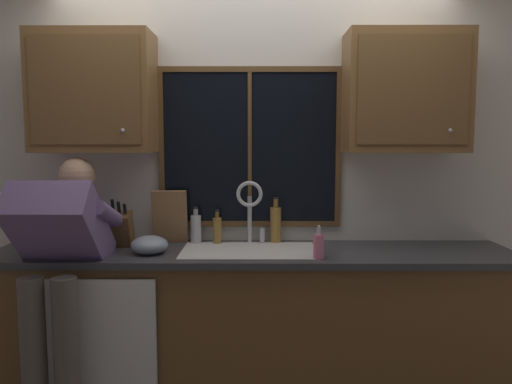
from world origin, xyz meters
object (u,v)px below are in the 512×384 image
object	(u,v)px
bottle_tall_clear	(196,228)
bottle_green_glass	(276,224)
person_standing	(61,259)
cutting_board	(170,217)
soap_dispenser	(319,246)
bottle_amber_small	(217,230)
mixing_bowl	(150,245)
knife_block	(122,229)

from	to	relation	value
bottle_tall_clear	bottle_green_glass	bearing A→B (deg)	3.55
person_standing	bottle_tall_clear	bearing A→B (deg)	35.56
person_standing	cutting_board	xyz separation A→B (m)	(0.51, 0.49, 0.16)
person_standing	soap_dispenser	distance (m)	1.41
bottle_tall_clear	bottle_amber_small	bearing A→B (deg)	-2.82
cutting_board	mixing_bowl	size ratio (longest dim) A/B	1.59
cutting_board	bottle_green_glass	xyz separation A→B (m)	(0.67, 0.03, -0.05)
mixing_bowl	bottle_amber_small	distance (m)	0.47
mixing_bowl	bottle_tall_clear	distance (m)	0.38
mixing_bowl	bottle_amber_small	size ratio (longest dim) A/B	1.01
mixing_bowl	soap_dispenser	world-z (taller)	soap_dispenser
cutting_board	bottle_green_glass	distance (m)	0.68
knife_block	bottle_tall_clear	size ratio (longest dim) A/B	1.38
cutting_board	bottle_tall_clear	bearing A→B (deg)	-2.01
mixing_bowl	bottle_tall_clear	world-z (taller)	bottle_tall_clear
knife_block	bottle_tall_clear	xyz separation A→B (m)	(0.44, 0.11, -0.01)
bottle_tall_clear	bottle_amber_small	world-z (taller)	bottle_tall_clear
person_standing	cutting_board	bearing A→B (deg)	43.76
knife_block	cutting_board	distance (m)	0.31
knife_block	cutting_board	size ratio (longest dim) A/B	0.93
soap_dispenser	bottle_tall_clear	size ratio (longest dim) A/B	0.81
person_standing	knife_block	bearing A→B (deg)	57.69
knife_block	mixing_bowl	world-z (taller)	knife_block
bottle_green_glass	soap_dispenser	bearing A→B (deg)	-63.22
cutting_board	knife_block	bearing A→B (deg)	-156.99
mixing_bowl	bottle_green_glass	xyz separation A→B (m)	(0.74, 0.32, 0.07)
person_standing	mixing_bowl	world-z (taller)	person_standing
soap_dispenser	person_standing	bearing A→B (deg)	-177.06
soap_dispenser	bottle_tall_clear	xyz separation A→B (m)	(-0.73, 0.41, 0.02)
mixing_bowl	knife_block	bearing A→B (deg)	139.04
cutting_board	soap_dispenser	size ratio (longest dim) A/B	1.83
knife_block	bottle_tall_clear	distance (m)	0.46
cutting_board	mixing_bowl	xyz separation A→B (m)	(-0.07, -0.30, -0.12)
mixing_bowl	bottle_green_glass	world-z (taller)	bottle_green_glass
bottle_green_glass	bottle_amber_small	bearing A→B (deg)	-174.13
knife_block	bottle_green_glass	world-z (taller)	knife_block
knife_block	mixing_bowl	xyz separation A→B (m)	(0.21, -0.18, -0.06)
knife_block	bottle_green_glass	xyz separation A→B (m)	(0.95, 0.14, 0.01)
person_standing	bottle_green_glass	distance (m)	1.30
person_standing	cutting_board	size ratio (longest dim) A/B	4.27
person_standing	bottle_amber_small	bearing A→B (deg)	30.41
bottle_tall_clear	person_standing	bearing A→B (deg)	-144.44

